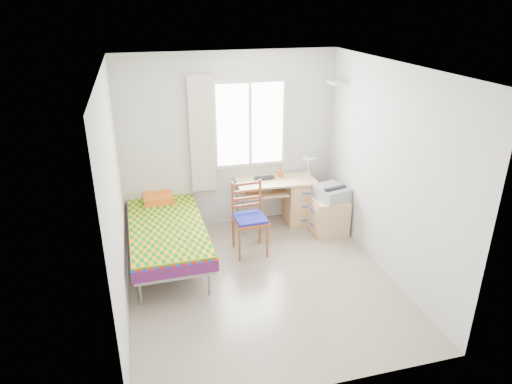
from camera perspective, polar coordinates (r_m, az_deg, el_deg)
floor at (r=5.78m, az=0.65°, el=-11.11°), size 3.50×3.50×0.00m
ceiling at (r=4.83m, az=0.80°, el=15.34°), size 3.50×3.50×0.00m
wall_back at (r=6.78m, az=-3.27°, el=6.30°), size 3.20×0.00×3.20m
wall_left at (r=5.01m, az=-17.19°, el=-0.91°), size 0.00×3.50×3.50m
wall_right at (r=5.78m, az=16.20°, el=2.40°), size 0.00×3.50×3.50m
window at (r=6.75m, az=-0.76°, el=8.47°), size 1.10×0.04×1.30m
curtain at (r=6.60m, az=-6.78°, el=7.07°), size 0.35×0.05×1.70m
floating_shelf at (r=6.71m, az=10.10°, el=13.29°), size 0.20×0.32×0.03m
bed at (r=6.20m, az=-11.15°, el=-4.34°), size 1.01×2.11×0.91m
desk at (r=7.06m, az=4.90°, el=-0.79°), size 1.22×0.62×0.74m
chair at (r=6.19m, az=-0.81°, el=-2.75°), size 0.45×0.45×0.99m
cabinet at (r=6.85m, az=9.05°, el=-3.00°), size 0.51×0.45×0.55m
printer at (r=6.72m, az=9.41°, el=-0.03°), size 0.49×0.54×0.20m
laptop at (r=6.83m, az=1.13°, el=1.63°), size 0.33×0.23×0.02m
pen_cup at (r=6.95m, az=3.04°, el=2.34°), size 0.10×0.10×0.10m
task_lamp at (r=6.84m, az=6.46°, el=3.56°), size 0.22×0.31×0.39m
book at (r=6.87m, az=0.50°, el=0.27°), size 0.23×0.27×0.02m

